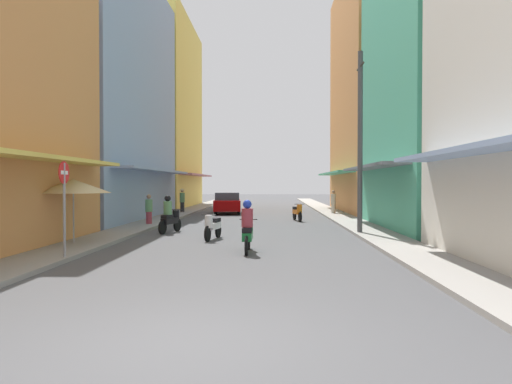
# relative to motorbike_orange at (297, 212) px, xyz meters

# --- Properties ---
(ground_plane) EXTENTS (117.72, 117.72, 0.00)m
(ground_plane) POSITION_rel_motorbike_orange_xyz_m (-2.43, 3.54, -0.50)
(ground_plane) COLOR #4C4C4F
(sidewalk_left) EXTENTS (1.69, 61.51, 0.12)m
(sidewalk_left) POSITION_rel_motorbike_orange_xyz_m (-7.57, 3.54, -0.44)
(sidewalk_left) COLOR gray
(sidewalk_left) RESTS_ON ground
(sidewalk_right) EXTENTS (1.69, 61.51, 0.12)m
(sidewalk_right) POSITION_rel_motorbike_orange_xyz_m (2.71, 3.54, -0.44)
(sidewalk_right) COLOR #9E9991
(sidewalk_right) RESTS_ON ground
(building_left_mid) EXTENTS (7.05, 13.92, 14.29)m
(building_left_mid) POSITION_rel_motorbike_orange_xyz_m (-11.40, 0.65, 6.64)
(building_left_mid) COLOR #8CA5CC
(building_left_mid) RESTS_ON ground
(building_left_far) EXTENTS (7.05, 12.24, 16.03)m
(building_left_far) POSITION_rel_motorbike_orange_xyz_m (-11.40, 14.20, 7.51)
(building_left_far) COLOR #EFD159
(building_left_far) RESTS_ON ground
(building_right_mid) EXTENTS (7.05, 9.80, 12.20)m
(building_right_mid) POSITION_rel_motorbike_orange_xyz_m (6.55, -4.39, 5.59)
(building_right_mid) COLOR #4CB28C
(building_right_mid) RESTS_ON ground
(building_right_far) EXTENTS (7.05, 12.63, 16.83)m
(building_right_far) POSITION_rel_motorbike_orange_xyz_m (6.55, 7.67, 7.90)
(building_right_far) COLOR #D88C4C
(building_right_far) RESTS_ON ground
(motorbike_orange) EXTENTS (0.61, 1.79, 0.96)m
(motorbike_orange) POSITION_rel_motorbike_orange_xyz_m (0.00, 0.00, 0.00)
(motorbike_orange) COLOR black
(motorbike_orange) RESTS_ON ground
(motorbike_green) EXTENTS (0.55, 1.81, 1.58)m
(motorbike_green) POSITION_rel_motorbike_orange_xyz_m (-2.13, -11.47, 0.20)
(motorbike_green) COLOR black
(motorbike_green) RESTS_ON ground
(motorbike_black) EXTENTS (0.70, 1.76, 1.58)m
(motorbike_black) POSITION_rel_motorbike_orange_xyz_m (-5.66, -6.22, 0.20)
(motorbike_black) COLOR black
(motorbike_black) RESTS_ON ground
(motorbike_white) EXTENTS (0.60, 1.79, 0.96)m
(motorbike_white) POSITION_rel_motorbike_orange_xyz_m (-3.57, -8.44, 0.00)
(motorbike_white) COLOR black
(motorbike_white) RESTS_ON ground
(parked_car) EXTENTS (2.09, 4.23, 1.45)m
(parked_car) POSITION_rel_motorbike_orange_xyz_m (-4.46, 6.00, 0.24)
(parked_car) COLOR #8C0000
(parked_car) RESTS_ON ground
(pedestrian_crossing) EXTENTS (0.44, 0.44, 1.75)m
(pedestrian_crossing) POSITION_rel_motorbike_orange_xyz_m (-7.56, 5.95, 0.48)
(pedestrian_crossing) COLOR #262628
(pedestrian_crossing) RESTS_ON ground
(pedestrian_foreground) EXTENTS (0.34, 0.34, 1.54)m
(pedestrian_foreground) POSITION_rel_motorbike_orange_xyz_m (-7.34, -3.28, 0.26)
(pedestrian_foreground) COLOR #99333F
(pedestrian_foreground) RESTS_ON ground
(pedestrian_far) EXTENTS (0.34, 0.34, 1.63)m
(pedestrian_far) POSITION_rel_motorbike_orange_xyz_m (2.64, 5.05, 0.31)
(pedestrian_far) COLOR beige
(pedestrian_far) RESTS_ON ground
(vendor_umbrella) EXTENTS (2.40, 2.40, 2.20)m
(vendor_umbrella) POSITION_rel_motorbike_orange_xyz_m (-7.92, -10.31, 1.47)
(vendor_umbrella) COLOR #99999E
(vendor_umbrella) RESTS_ON ground
(utility_pole) EXTENTS (0.20, 1.20, 7.32)m
(utility_pole) POSITION_rel_motorbike_orange_xyz_m (2.12, -6.73, 3.23)
(utility_pole) COLOR #4C4C4F
(utility_pole) RESTS_ON ground
(street_sign_no_entry) EXTENTS (0.07, 0.60, 2.65)m
(street_sign_no_entry) POSITION_rel_motorbike_orange_xyz_m (-6.87, -13.24, 1.21)
(street_sign_no_entry) COLOR gray
(street_sign_no_entry) RESTS_ON ground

